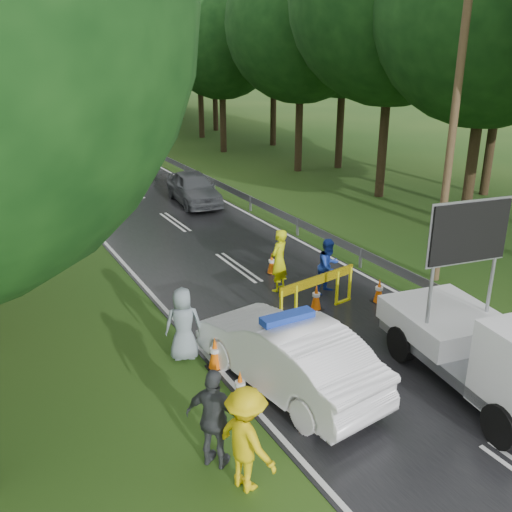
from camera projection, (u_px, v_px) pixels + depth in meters
ground at (343, 343)px, 14.67m from camera, size 160.00×160.00×0.00m
road at (81, 154)px, 39.31m from camera, size 7.00×140.00×0.02m
guardrail at (134, 143)px, 40.51m from camera, size 0.12×60.06×0.70m
utility_pole_near at (454, 122)px, 16.86m from camera, size 1.40×0.24×10.00m
utility_pole_mid at (158, 77)px, 38.22m from camera, size 1.40×0.24×10.00m
utility_pole_far at (74, 65)px, 59.58m from camera, size 1.40×0.24×10.00m
police_sedan at (287, 354)px, 12.57m from camera, size 2.42×5.16×1.80m
work_truck at (496, 351)px, 12.15m from camera, size 2.95×5.34×4.04m
barrier at (318, 285)px, 15.99m from camera, size 2.79×0.56×1.17m
officer at (279, 261)px, 17.46m from camera, size 0.86×0.76×1.99m
civilian at (329, 266)px, 17.36m from camera, size 0.99×0.86×1.74m
bystander_left at (246, 439)px, 9.62m from camera, size 1.05×1.42×1.95m
bystander_mid at (215, 419)px, 10.13m from camera, size 1.10×1.20×1.96m
bystander_right at (183, 324)px, 13.69m from camera, size 1.05×0.87×1.84m
queue_car_first at (194, 188)px, 27.21m from camera, size 2.22×4.60×1.52m
queue_car_second at (122, 160)px, 33.70m from camera, size 2.57×5.42×1.53m
queue_car_third at (109, 136)px, 41.91m from camera, size 3.33×5.96×1.58m
queue_car_fourth at (88, 126)px, 46.77m from camera, size 2.25×5.05×1.61m
cone_near_left at (240, 387)px, 12.14m from camera, size 0.37×0.37×0.78m
cone_center at (316, 297)px, 16.40m from camera, size 0.37×0.37×0.78m
cone_far at (272, 263)px, 18.99m from camera, size 0.35×0.35×0.74m
cone_left_mid at (215, 354)px, 13.41m from camera, size 0.39×0.39×0.82m
cone_right at (379, 291)px, 16.84m from camera, size 0.36×0.36×0.77m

